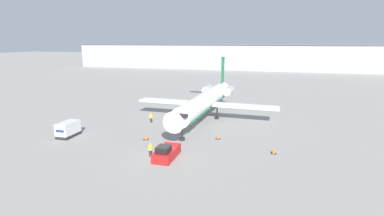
{
  "coord_description": "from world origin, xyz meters",
  "views": [
    {
      "loc": [
        12.43,
        -31.48,
        13.88
      ],
      "look_at": [
        0.0,
        13.09,
        3.47
      ],
      "focal_mm": 28.0,
      "sensor_mm": 36.0,
      "label": 1
    }
  ],
  "objects": [
    {
      "name": "traffic_cone_right",
      "position": [
        4.96,
        9.28,
        0.33
      ],
      "size": [
        0.67,
        0.67,
        0.69
      ],
      "color": "black",
      "rests_on": "ground"
    },
    {
      "name": "pushback_tug",
      "position": [
        0.29,
        0.52,
        0.68
      ],
      "size": [
        2.15,
        4.8,
        1.83
      ],
      "color": "#B21919",
      "rests_on": "ground"
    },
    {
      "name": "traffic_cone_mid",
      "position": [
        12.81,
        5.5,
        0.33
      ],
      "size": [
        0.66,
        0.66,
        0.7
      ],
      "color": "black",
      "rests_on": "ground"
    },
    {
      "name": "airplane_main",
      "position": [
        0.69,
        19.91,
        3.53
      ],
      "size": [
        25.67,
        30.65,
        10.76
      ],
      "color": "white",
      "rests_on": "ground"
    },
    {
      "name": "terminal_building",
      "position": [
        0.0,
        120.0,
        6.57
      ],
      "size": [
        180.0,
        16.8,
        13.08
      ],
      "color": "#9EA3AD",
      "rests_on": "ground"
    },
    {
      "name": "worker_near_tug",
      "position": [
        -1.74,
        0.43,
        0.88
      ],
      "size": [
        0.4,
        0.24,
        1.69
      ],
      "color": "#232838",
      "rests_on": "ground"
    },
    {
      "name": "worker_by_wing",
      "position": [
        -7.92,
        15.04,
        0.86
      ],
      "size": [
        0.4,
        0.24,
        1.66
      ],
      "color": "#232838",
      "rests_on": "ground"
    },
    {
      "name": "luggage_cart",
      "position": [
        -16.64,
        4.48,
        1.1
      ],
      "size": [
        1.92,
        3.56,
        2.21
      ],
      "color": "#232326",
      "rests_on": "ground"
    },
    {
      "name": "traffic_cone_left",
      "position": [
        -4.96,
        6.21,
        0.38
      ],
      "size": [
        0.68,
        0.68,
        0.79
      ],
      "color": "black",
      "rests_on": "ground"
    },
    {
      "name": "ground_plane",
      "position": [
        0.0,
        0.0,
        0.0
      ],
      "size": [
        600.0,
        600.0,
        0.0
      ],
      "primitive_type": "plane",
      "color": "gray"
    }
  ]
}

